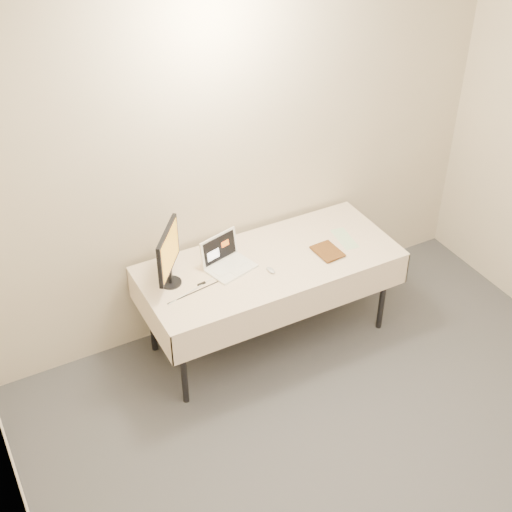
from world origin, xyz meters
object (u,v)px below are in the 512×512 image
table (270,268)px  monitor (168,253)px  laptop (226,260)px  book (319,244)px

table → monitor: bearing=172.9°
laptop → book: 0.66m
laptop → book: size_ratio=1.66×
table → book: book is taller
monitor → laptop: bearing=-53.0°
laptop → monitor: 0.46m
table → monitor: (-0.72, 0.09, 0.32)m
table → laptop: 0.34m
table → book: bearing=-19.9°
laptop → book: (0.63, -0.21, 0.06)m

